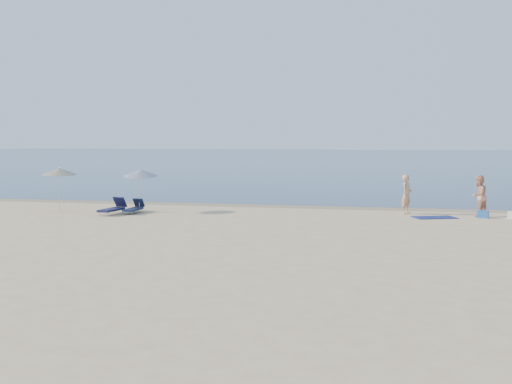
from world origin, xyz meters
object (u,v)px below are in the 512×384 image
at_px(umbrella_near, 140,173).
at_px(person_left, 407,194).
at_px(blue_cooler, 483,214).
at_px(person_right, 479,196).

bearing_deg(umbrella_near, person_left, -3.62).
relative_size(person_left, blue_cooler, 4.01).
height_order(person_left, blue_cooler, person_left).
xyz_separation_m(person_right, blue_cooler, (0.14, -0.55, -0.75)).
height_order(blue_cooler, umbrella_near, umbrella_near).
bearing_deg(person_right, umbrella_near, -49.27).
bearing_deg(person_left, blue_cooler, -80.28).
bearing_deg(person_right, person_left, -59.80).
bearing_deg(person_left, umbrella_near, 122.08).
bearing_deg(umbrella_near, blue_cooler, -8.32).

